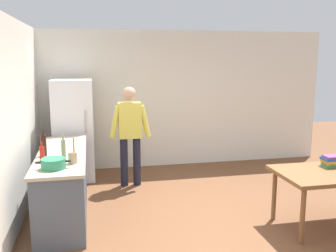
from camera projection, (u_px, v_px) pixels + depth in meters
name	position (u px, v px, depth m)	size (l,w,h in m)	color
ground_plane	(219.00, 226.00, 4.96)	(14.00, 14.00, 0.00)	brown
wall_back	(170.00, 99.00, 7.60)	(6.40, 0.12, 2.70)	silver
wall_left	(3.00, 130.00, 4.38)	(0.12, 5.60, 2.70)	silver
kitchen_counter	(63.00, 184.00, 5.24)	(0.64, 2.20, 0.90)	#4C5666
refrigerator	(74.00, 130.00, 6.72)	(0.70, 0.67, 1.80)	white
person	(130.00, 130.00, 6.37)	(0.70, 0.22, 1.70)	#1E1E2D
dining_table	(332.00, 177.00, 4.83)	(1.40, 0.90, 0.75)	brown
cooking_pot	(53.00, 164.00, 4.41)	(0.40, 0.28, 0.12)	#2D845B
utensil_jar	(73.00, 157.00, 4.62)	(0.11, 0.11, 0.32)	tan
bottle_vinegar_tall	(64.00, 150.00, 4.76)	(0.06, 0.06, 0.32)	gray
bottle_sauce_red	(42.00, 153.00, 4.74)	(0.06, 0.06, 0.24)	#B22319
bottle_wine_dark	(44.00, 145.00, 4.96)	(0.08, 0.08, 0.34)	black
book_stack	(332.00, 161.00, 5.01)	(0.26, 0.20, 0.15)	#387A47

